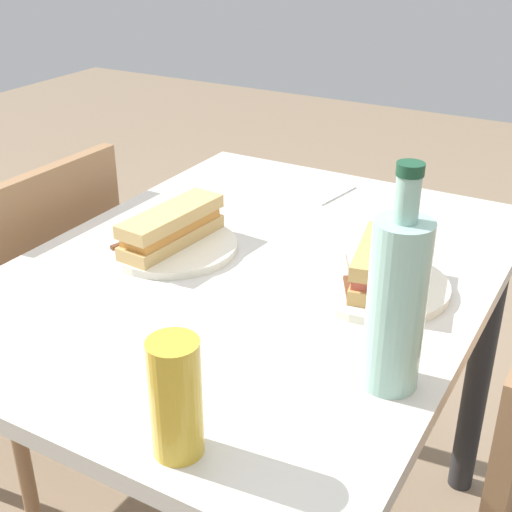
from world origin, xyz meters
The scene contains 11 objects.
dining_table centered at (0.00, 0.00, 0.63)m, with size 1.06×0.81×0.76m.
chair_far centered at (0.00, 0.60, 0.49)m, with size 0.41×0.41×0.86m.
plate_near centered at (-0.02, 0.17, 0.77)m, with size 0.24×0.24×0.01m, color silver.
baguette_sandwich_near centered at (-0.02, 0.17, 0.81)m, with size 0.23×0.09×0.07m.
knife_near centered at (-0.03, 0.23, 0.78)m, with size 0.18×0.06×0.01m.
plate_far centered at (0.03, -0.22, 0.77)m, with size 0.24×0.24×0.01m, color silver.
baguette_sandwich_far centered at (0.03, -0.22, 0.81)m, with size 0.20×0.11×0.07m.
knife_far centered at (0.01, -0.17, 0.78)m, with size 0.16×0.09×0.01m.
water_bottle centered at (-0.21, -0.33, 0.89)m, with size 0.08×0.08×0.32m.
beer_glass centered at (-0.46, -0.16, 0.84)m, with size 0.06×0.06×0.15m, color gold.
paper_napkin centered at (0.40, 0.07, 0.76)m, with size 0.14×0.14×0.00m, color white.
Camera 1 is at (-0.98, -0.56, 1.35)m, focal length 49.11 mm.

